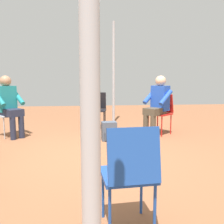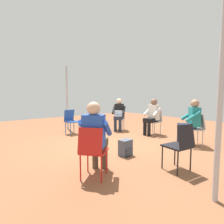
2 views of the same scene
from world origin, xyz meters
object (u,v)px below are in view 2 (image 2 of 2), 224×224
Objects in this scene: chair_southwest at (197,127)px; backpack_near_laptop_user at (125,149)px; chair_west at (180,144)px; person_in_teal at (191,120)px; chair_east at (71,120)px; chair_south at (155,120)px; person_with_laptop at (119,113)px; person_in_blue at (96,134)px; chair_northwest at (93,149)px; chair_southeast at (119,117)px; person_in_white at (152,115)px.

chair_southwest is 2.20m from backpack_near_laptop_user.
chair_west is 1.95m from person_in_teal.
chair_west is at bearing 86.30° from chair_east.
chair_south is 1.00× the size of chair_east.
person_in_blue is at bearing 93.15° from person_with_laptop.
chair_west is at bearing 157.33° from person_in_teal.
chair_south is 1.41m from person_with_laptop.
chair_south is 2.36× the size of backpack_near_laptop_user.
chair_east is 2.91m from backpack_near_laptop_user.
chair_northwest is at bearing 133.21° from chair_southwest.
person_with_laptop is (-0.11, 0.13, 0.20)m from chair_southeast.
chair_west and chair_south have the same top height.
chair_south is at bearing 72.49° from person_in_blue.
backpack_near_laptop_user is (-0.96, 2.36, -0.34)m from chair_south.
chair_northwest is at bearing 111.64° from backpack_near_laptop_user.
person_with_laptop is (1.28, 0.56, 0.20)m from chair_south.
chair_west is at bearing 22.24° from chair_northwest.
chair_east is at bearing 47.80° from person_in_white.
person_in_blue is (0.13, 3.01, 0.00)m from person_in_teal.
chair_west reaches higher than backpack_near_laptop_user.
chair_southwest is at bearing 115.02° from chair_east.
chair_west is 1.53m from chair_northwest.
chair_southeast is 1.42m from person_in_white.
chair_southeast is at bearing 93.39° from chair_northwest.
person_with_laptop reaches higher than chair_west.
chair_southeast is 0.69× the size of person_in_white.
person_in_white is at bearing 73.50° from person_in_blue.
person_in_blue is at bearing 153.92° from chair_west.
person_in_blue is 3.44× the size of backpack_near_laptop_user.
person_in_teal reaches higher than chair_southwest.
chair_east is 1.00× the size of chair_southwest.
chair_east is at bearing 99.58° from chair_west.
chair_south is 0.69× the size of person_in_blue.
person_in_teal is 1.00× the size of person_in_blue.
backpack_near_laptop_user is (-2.35, 1.93, -0.34)m from chair_southeast.
chair_southwest is at bearing -106.38° from backpack_near_laptop_user.
person_in_blue reaches higher than chair_west.
person_in_white is at bearing 36.97° from person_in_teal.
person_with_laptop is 2.74m from person_in_teal.
person_in_white is at bearing 90.00° from chair_south.
chair_southeast is at bearing 11.10° from person_in_white.
chair_southeast and chair_east have the same top height.
person_in_teal is (-1.46, 0.39, 0.20)m from chair_south.
person_in_blue is at bearing 90.00° from chair_northwest.
chair_west is 3.82m from person_with_laptop.
person_in_teal reaches higher than chair_northwest.
chair_west is at bearing 114.21° from chair_southeast.
chair_southeast is at bearing 46.43° from person_in_teal.
chair_southeast is 1.45m from chair_south.
chair_northwest is 3.66m from person_in_white.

